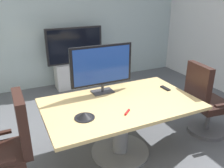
{
  "coord_description": "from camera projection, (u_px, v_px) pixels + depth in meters",
  "views": [
    {
      "loc": [
        -1.05,
        -2.07,
        2.0
      ],
      "look_at": [
        0.15,
        0.44,
        0.89
      ],
      "focal_mm": 37.43,
      "sensor_mm": 36.0,
      "label": 1
    }
  ],
  "objects": [
    {
      "name": "whiteboard_marker",
      "position": [
        127.0,
        112.0,
        2.59
      ],
      "size": [
        0.11,
        0.1,
        0.02
      ],
      "primitive_type": "cube",
      "rotation": [
        0.0,
        0.0,
        0.72
      ],
      "color": "red",
      "rests_on": "conference_table"
    },
    {
      "name": "tv_monitor",
      "position": [
        102.0,
        66.0,
        3.0
      ],
      "size": [
        0.84,
        0.18,
        0.64
      ],
      "color": "#333338",
      "rests_on": "conference_table"
    },
    {
      "name": "ground_plane",
      "position": [
        116.0,
        164.0,
        2.89
      ],
      "size": [
        7.18,
        7.18,
        0.0
      ],
      "primitive_type": "plane",
      "color": "#515459"
    },
    {
      "name": "office_chair_right",
      "position": [
        205.0,
        105.0,
        3.37
      ],
      "size": [
        0.62,
        0.6,
        1.09
      ],
      "rotation": [
        0.0,
        0.0,
        1.44
      ],
      "color": "#4C4C51",
      "rests_on": "ground"
    },
    {
      "name": "conference_phone",
      "position": [
        84.0,
        115.0,
        2.48
      ],
      "size": [
        0.22,
        0.22,
        0.07
      ],
      "color": "black",
      "rests_on": "conference_table"
    },
    {
      "name": "remote_control",
      "position": [
        165.0,
        88.0,
        3.23
      ],
      "size": [
        0.05,
        0.17,
        0.02
      ],
      "primitive_type": "cube",
      "rotation": [
        0.0,
        0.0,
        0.02
      ],
      "color": "black",
      "rests_on": "conference_table"
    },
    {
      "name": "wall_back_glass_partition",
      "position": [
        53.0,
        23.0,
        4.92
      ],
      "size": [
        6.18,
        0.1,
        2.74
      ],
      "primitive_type": "cube",
      "color": "#9EB2B7",
      "rests_on": "ground"
    },
    {
      "name": "wall_display_unit",
      "position": [
        76.0,
        67.0,
        5.1
      ],
      "size": [
        1.2,
        0.36,
        1.31
      ],
      "color": "#B7BABC",
      "rests_on": "ground"
    },
    {
      "name": "conference_table",
      "position": [
        121.0,
        116.0,
        2.91
      ],
      "size": [
        1.86,
        1.12,
        0.74
      ],
      "color": "tan",
      "rests_on": "ground"
    },
    {
      "name": "office_chair_left",
      "position": [
        9.0,
        156.0,
        2.34
      ],
      "size": [
        0.6,
        0.57,
        1.09
      ],
      "rotation": [
        0.0,
        0.0,
        -1.56
      ],
      "color": "#4C4C51",
      "rests_on": "ground"
    }
  ]
}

